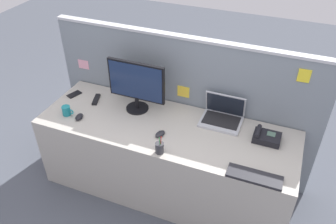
{
  "coord_description": "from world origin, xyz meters",
  "views": [
    {
      "loc": [
        0.86,
        -2.1,
        2.53
      ],
      "look_at": [
        0.0,
        0.05,
        0.85
      ],
      "focal_mm": 36.64,
      "sensor_mm": 36.0,
      "label": 1
    }
  ],
  "objects_px": {
    "keyboard_main": "(254,177)",
    "tv_remote": "(96,99)",
    "computer_mouse_right_hand": "(79,117)",
    "cell_phone_black_slab": "(74,94)",
    "coffee_mug": "(67,111)",
    "computer_mouse_left_hand": "(161,134)",
    "desk_phone": "(266,137)",
    "pen_cup": "(160,148)",
    "desktop_monitor": "(136,84)",
    "laptop": "(223,115)"
  },
  "relations": [
    {
      "from": "keyboard_main",
      "to": "tv_remote",
      "type": "relative_size",
      "value": 2.3
    },
    {
      "from": "computer_mouse_right_hand",
      "to": "cell_phone_black_slab",
      "type": "distance_m",
      "value": 0.4
    },
    {
      "from": "keyboard_main",
      "to": "coffee_mug",
      "type": "xyz_separation_m",
      "value": [
        -1.67,
        0.14,
        0.03
      ]
    },
    {
      "from": "tv_remote",
      "to": "keyboard_main",
      "type": "bearing_deg",
      "value": -33.62
    },
    {
      "from": "computer_mouse_left_hand",
      "to": "coffee_mug",
      "type": "relative_size",
      "value": 0.9
    },
    {
      "from": "desk_phone",
      "to": "pen_cup",
      "type": "distance_m",
      "value": 0.86
    },
    {
      "from": "desktop_monitor",
      "to": "cell_phone_black_slab",
      "type": "distance_m",
      "value": 0.71
    },
    {
      "from": "computer_mouse_left_hand",
      "to": "pen_cup",
      "type": "xyz_separation_m",
      "value": [
        0.07,
        -0.19,
        0.03
      ]
    },
    {
      "from": "laptop",
      "to": "keyboard_main",
      "type": "bearing_deg",
      "value": -56.13
    },
    {
      "from": "tv_remote",
      "to": "pen_cup",
      "type": "bearing_deg",
      "value": -45.92
    },
    {
      "from": "desk_phone",
      "to": "pen_cup",
      "type": "bearing_deg",
      "value": -148.42
    },
    {
      "from": "pen_cup",
      "to": "tv_remote",
      "type": "xyz_separation_m",
      "value": [
        -0.83,
        0.44,
        -0.04
      ]
    },
    {
      "from": "desktop_monitor",
      "to": "pen_cup",
      "type": "bearing_deg",
      "value": -48.35
    },
    {
      "from": "keyboard_main",
      "to": "computer_mouse_left_hand",
      "type": "bearing_deg",
      "value": 166.91
    },
    {
      "from": "laptop",
      "to": "desk_phone",
      "type": "height_order",
      "value": "laptop"
    },
    {
      "from": "cell_phone_black_slab",
      "to": "laptop",
      "type": "bearing_deg",
      "value": 26.06
    },
    {
      "from": "keyboard_main",
      "to": "pen_cup",
      "type": "bearing_deg",
      "value": -179.7
    },
    {
      "from": "cell_phone_black_slab",
      "to": "tv_remote",
      "type": "height_order",
      "value": "tv_remote"
    },
    {
      "from": "coffee_mug",
      "to": "computer_mouse_right_hand",
      "type": "bearing_deg",
      "value": -2.44
    },
    {
      "from": "computer_mouse_right_hand",
      "to": "pen_cup",
      "type": "relative_size",
      "value": 0.59
    },
    {
      "from": "pen_cup",
      "to": "cell_phone_black_slab",
      "type": "bearing_deg",
      "value": 157.77
    },
    {
      "from": "desk_phone",
      "to": "keyboard_main",
      "type": "relative_size",
      "value": 0.55
    },
    {
      "from": "desktop_monitor",
      "to": "tv_remote",
      "type": "height_order",
      "value": "desktop_monitor"
    },
    {
      "from": "laptop",
      "to": "keyboard_main",
      "type": "relative_size",
      "value": 0.89
    },
    {
      "from": "computer_mouse_right_hand",
      "to": "pen_cup",
      "type": "bearing_deg",
      "value": -21.59
    },
    {
      "from": "keyboard_main",
      "to": "coffee_mug",
      "type": "distance_m",
      "value": 1.68
    },
    {
      "from": "desktop_monitor",
      "to": "pen_cup",
      "type": "xyz_separation_m",
      "value": [
        0.41,
        -0.47,
        -0.21
      ]
    },
    {
      "from": "cell_phone_black_slab",
      "to": "coffee_mug",
      "type": "distance_m",
      "value": 0.33
    },
    {
      "from": "computer_mouse_right_hand",
      "to": "cell_phone_black_slab",
      "type": "relative_size",
      "value": 0.75
    },
    {
      "from": "desk_phone",
      "to": "keyboard_main",
      "type": "xyz_separation_m",
      "value": [
        -0.01,
        -0.44,
        -0.02
      ]
    },
    {
      "from": "computer_mouse_right_hand",
      "to": "coffee_mug",
      "type": "bearing_deg",
      "value": 165.62
    },
    {
      "from": "pen_cup",
      "to": "cell_phone_black_slab",
      "type": "height_order",
      "value": "pen_cup"
    },
    {
      "from": "keyboard_main",
      "to": "computer_mouse_left_hand",
      "type": "height_order",
      "value": "computer_mouse_left_hand"
    },
    {
      "from": "laptop",
      "to": "tv_remote",
      "type": "distance_m",
      "value": 1.18
    },
    {
      "from": "coffee_mug",
      "to": "pen_cup",
      "type": "bearing_deg",
      "value": -8.69
    },
    {
      "from": "keyboard_main",
      "to": "computer_mouse_left_hand",
      "type": "relative_size",
      "value": 3.9
    },
    {
      "from": "laptop",
      "to": "computer_mouse_right_hand",
      "type": "relative_size",
      "value": 3.46
    },
    {
      "from": "laptop",
      "to": "coffee_mug",
      "type": "height_order",
      "value": "laptop"
    },
    {
      "from": "desktop_monitor",
      "to": "cell_phone_black_slab",
      "type": "height_order",
      "value": "desktop_monitor"
    },
    {
      "from": "computer_mouse_left_hand",
      "to": "tv_remote",
      "type": "relative_size",
      "value": 0.59
    },
    {
      "from": "computer_mouse_right_hand",
      "to": "desktop_monitor",
      "type": "bearing_deg",
      "value": 26.73
    },
    {
      "from": "laptop",
      "to": "cell_phone_black_slab",
      "type": "xyz_separation_m",
      "value": [
        -1.42,
        -0.14,
        -0.05
      ]
    },
    {
      "from": "desktop_monitor",
      "to": "keyboard_main",
      "type": "bearing_deg",
      "value": -21.87
    },
    {
      "from": "cell_phone_black_slab",
      "to": "coffee_mug",
      "type": "bearing_deg",
      "value": -45.68
    },
    {
      "from": "desktop_monitor",
      "to": "cell_phone_black_slab",
      "type": "xyz_separation_m",
      "value": [
        -0.67,
        -0.02,
        -0.25
      ]
    },
    {
      "from": "laptop",
      "to": "tv_remote",
      "type": "xyz_separation_m",
      "value": [
        -1.17,
        -0.14,
        -0.04
      ]
    },
    {
      "from": "pen_cup",
      "to": "cell_phone_black_slab",
      "type": "relative_size",
      "value": 1.26
    },
    {
      "from": "computer_mouse_left_hand",
      "to": "tv_remote",
      "type": "xyz_separation_m",
      "value": [
        -0.76,
        0.25,
        -0.01
      ]
    },
    {
      "from": "tv_remote",
      "to": "coffee_mug",
      "type": "distance_m",
      "value": 0.32
    },
    {
      "from": "computer_mouse_right_hand",
      "to": "coffee_mug",
      "type": "height_order",
      "value": "coffee_mug"
    }
  ]
}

